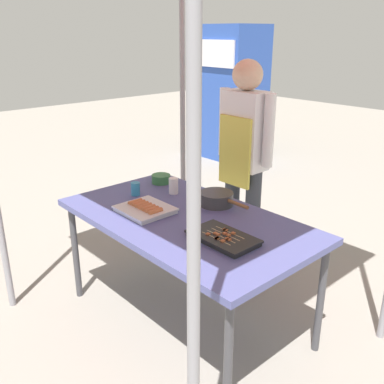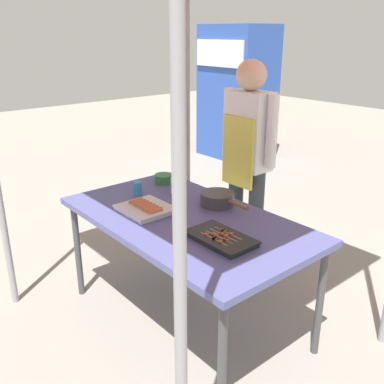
% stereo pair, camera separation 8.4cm
% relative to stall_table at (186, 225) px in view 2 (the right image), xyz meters
% --- Properties ---
extents(ground_plane, '(18.00, 18.00, 0.00)m').
position_rel_stall_table_xyz_m(ground_plane, '(0.00, 0.00, -0.70)').
color(ground_plane, gray).
extents(stall_table, '(1.60, 0.90, 0.75)m').
position_rel_stall_table_xyz_m(stall_table, '(0.00, 0.00, 0.00)').
color(stall_table, '#4C518C').
rests_on(stall_table, ground).
extents(tray_grilled_sausages, '(0.32, 0.29, 0.05)m').
position_rel_stall_table_xyz_m(tray_grilled_sausages, '(-0.23, -0.14, 0.07)').
color(tray_grilled_sausages, silver).
rests_on(tray_grilled_sausages, stall_table).
extents(tray_meat_skewers, '(0.38, 0.23, 0.04)m').
position_rel_stall_table_xyz_m(tray_meat_skewers, '(0.38, -0.06, 0.07)').
color(tray_meat_skewers, black).
rests_on(tray_meat_skewers, stall_table).
extents(cooking_wok, '(0.38, 0.22, 0.09)m').
position_rel_stall_table_xyz_m(cooking_wok, '(-0.02, 0.28, 0.10)').
color(cooking_wok, '#38383A').
rests_on(cooking_wok, stall_table).
extents(condiment_bowl, '(0.14, 0.14, 0.06)m').
position_rel_stall_table_xyz_m(condiment_bowl, '(-0.60, 0.28, 0.08)').
color(condiment_bowl, '#33723F').
rests_on(condiment_bowl, stall_table).
extents(drink_cup_near_edge, '(0.06, 0.06, 0.09)m').
position_rel_stall_table_xyz_m(drink_cup_near_edge, '(-0.52, -0.01, 0.10)').
color(drink_cup_near_edge, '#338CBF').
rests_on(drink_cup_near_edge, stall_table).
extents(drink_cup_by_wok, '(0.07, 0.07, 0.11)m').
position_rel_stall_table_xyz_m(drink_cup_by_wok, '(-0.37, 0.21, 0.11)').
color(drink_cup_by_wok, white).
rests_on(drink_cup_by_wok, stall_table).
extents(vendor_woman, '(0.52, 0.23, 1.63)m').
position_rel_stall_table_xyz_m(vendor_woman, '(-0.29, 0.84, 0.27)').
color(vendor_woman, '#333842').
rests_on(vendor_woman, ground).
extents(neighbor_stall_right, '(1.01, 0.75, 1.91)m').
position_rel_stall_table_xyz_m(neighbor_stall_right, '(-2.69, 3.19, 0.26)').
color(neighbor_stall_right, '#2D51B2').
rests_on(neighbor_stall_right, ground).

